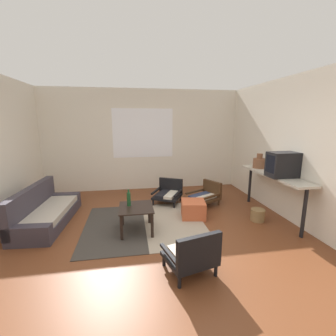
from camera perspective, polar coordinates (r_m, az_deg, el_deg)
The scene contains 15 objects.
ground_plane at distance 3.80m, azimuth -2.79°, elevation -18.09°, with size 7.80×7.80×0.00m, color brown.
far_wall_with_window at distance 6.37m, azimuth -6.18°, elevation 6.84°, with size 5.60×0.13×2.70m.
side_wall_right at distance 4.72m, azimuth 30.59°, elevation 3.53°, with size 0.12×6.60×2.70m, color silver.
area_rug at distance 4.40m, azimuth -5.73°, elevation -13.70°, with size 2.17×1.95×0.01m.
couch at distance 4.92m, azimuth -28.09°, elevation -9.65°, with size 0.81×1.81×0.70m.
coffee_table at distance 4.05m, azimuth -7.86°, elevation -10.60°, with size 0.57×0.63×0.44m.
armchair_by_window at distance 5.42m, azimuth 0.07°, elevation -6.01°, with size 0.79×0.80×0.52m.
armchair_striped_foreground at distance 3.04m, azimuth 6.06°, elevation -20.50°, with size 0.70×0.67×0.60m.
armchair_corner at distance 5.36m, azimuth 9.31°, elevation -6.55°, with size 0.81×0.76×0.51m.
ottoman_orange at distance 4.65m, azimuth 6.24°, elevation -10.08°, with size 0.45×0.45×0.33m, color #BC5633.
console_shelf at distance 4.93m, azimuth 24.67°, elevation -2.33°, with size 0.41×1.84×0.88m.
crt_television at distance 4.66m, azimuth 26.68°, elevation 0.76°, with size 0.55×0.33×0.45m.
clay_vase at distance 5.33m, azimuth 21.61°, elevation 1.25°, with size 0.26×0.26×0.31m.
glass_bottle at distance 4.04m, azimuth -9.67°, elevation -7.54°, with size 0.07×0.07×0.29m.
wicker_basket at distance 4.81m, azimuth 21.27°, elevation -10.76°, with size 0.26×0.26×0.23m, color olive.
Camera 1 is at (-0.37, -3.28, 1.89)m, focal length 24.67 mm.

